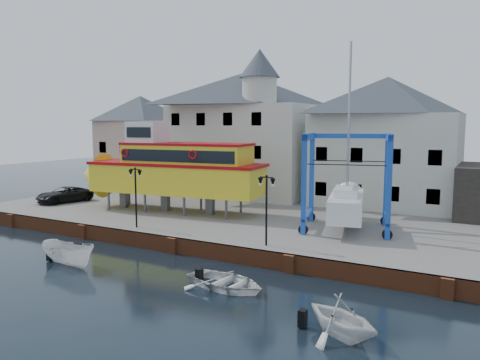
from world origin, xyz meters
The scene contains 14 objects.
ground centered at (0.00, 0.00, 0.00)m, with size 140.00×140.00×0.00m, color #16232D.
hardstanding centered at (0.00, 11.00, 0.50)m, with size 44.00×22.00×1.00m, color slate.
quay_wall centered at (0.00, 0.10, 0.50)m, with size 44.00×0.47×1.00m.
building_pink centered at (-18.00, 18.00, 6.15)m, with size 8.00×7.00×10.30m.
building_white_main centered at (-4.87, 18.39, 7.34)m, with size 14.00×8.30×14.00m.
building_white_right centered at (9.00, 19.00, 6.60)m, with size 12.00×8.00×11.20m.
lamp_post_left centered at (-4.00, 1.20, 4.17)m, with size 1.12×0.32×4.20m.
lamp_post_right centered at (6.00, 1.20, 4.17)m, with size 1.12×0.32×4.20m.
tour_boat centered at (-6.21, 7.30, 4.46)m, with size 17.19×5.91×7.33m.
travel_lift centered at (8.74, 8.30, 3.10)m, with size 6.77×8.57×12.55m.
van centered at (-16.96, 6.09, 1.70)m, with size 2.32×5.03×1.40m, color black.
motorboat_a centered at (-3.69, -4.97, 0.00)m, with size 1.55×4.11×1.59m, color white.
motorboat_b centered at (6.22, -3.82, 0.00)m, with size 3.07×4.30×0.89m, color white.
motorboat_c centered at (12.85, -6.26, 0.00)m, with size 2.88×3.34×1.76m, color white.
Camera 1 is at (17.77, -23.13, 8.12)m, focal length 35.00 mm.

